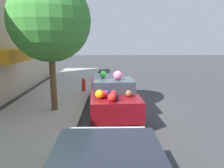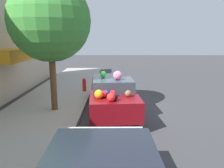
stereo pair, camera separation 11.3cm
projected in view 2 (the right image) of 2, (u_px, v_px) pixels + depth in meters
The scene contains 5 objects.
ground_plane at pixel (111, 111), 8.93m from camera, with size 60.00×60.00×0.00m, color #38383A.
sidewalk_curb at pixel (45, 109), 8.94m from camera, with size 24.00×3.20×0.15m.
street_tree at pixel (50, 21), 7.98m from camera, with size 3.02×3.02×4.91m.
fire_hydrant at pixel (84, 85), 11.63m from camera, with size 0.20×0.20×0.70m.
art_car at pixel (112, 93), 8.72m from camera, with size 4.70×2.02×1.75m.
Camera 2 is at (-8.51, -0.13, 2.93)m, focal length 35.00 mm.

